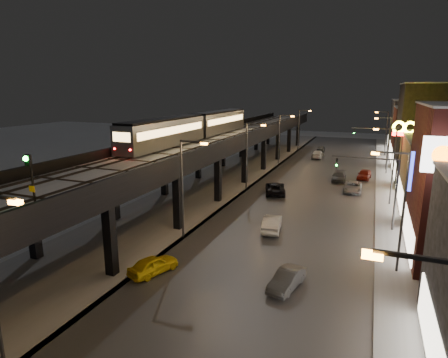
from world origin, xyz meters
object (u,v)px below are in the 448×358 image
(rail_signal, at_px, (30,172))
(car_mid_dark, at_px, (318,154))
(subway_train, at_px, (196,126))
(car_taxi, at_px, (153,265))
(car_mid_silver, at_px, (275,188))
(car_onc_dark, at_px, (353,187))
(car_onc_white, at_px, (339,177))
(car_far_white, at_px, (321,149))
(car_near_white, at_px, (272,224))
(car_onc_red, at_px, (364,175))
(sign_citgo, at_px, (439,178))
(car_onc_silver, at_px, (287,280))

(rail_signal, xyz_separation_m, car_mid_dark, (6.78, 60.69, -8.19))
(subway_train, height_order, car_mid_dark, subway_train)
(car_taxi, bearing_deg, subway_train, -51.00)
(subway_train, bearing_deg, car_mid_silver, -5.83)
(subway_train, bearing_deg, car_onc_dark, 8.98)
(car_onc_white, bearing_deg, car_mid_silver, -126.66)
(car_far_white, relative_size, car_onc_white, 0.83)
(car_taxi, bearing_deg, car_near_white, -97.15)
(car_onc_white, xyz_separation_m, car_onc_red, (3.40, 2.80, 0.05))
(car_onc_red, bearing_deg, car_near_white, -99.66)
(car_taxi, distance_m, car_onc_red, 39.74)
(subway_train, height_order, car_near_white, subway_train)
(subway_train, bearing_deg, car_mid_dark, 64.51)
(car_mid_silver, relative_size, car_onc_dark, 1.11)
(sign_citgo, bearing_deg, rail_signal, -151.18)
(car_far_white, bearing_deg, car_mid_silver, 87.10)
(car_mid_silver, height_order, car_onc_red, car_mid_silver)
(car_taxi, xyz_separation_m, sign_citgo, (18.07, 4.01, 7.29))
(car_near_white, height_order, car_onc_dark, car_near_white)
(rail_signal, distance_m, car_far_white, 69.82)
(rail_signal, xyz_separation_m, car_onc_silver, (12.06, 8.83, -8.29))
(rail_signal, xyz_separation_m, car_onc_red, (15.92, 44.74, -8.21))
(subway_train, xyz_separation_m, rail_signal, (6.40, -33.05, 0.67))
(subway_train, height_order, sign_citgo, sign_citgo)
(car_mid_dark, xyz_separation_m, car_onc_dark, (7.97, -24.29, -0.07))
(rail_signal, xyz_separation_m, car_far_white, (6.29, 69.05, -8.27))
(car_taxi, relative_size, car_far_white, 1.01)
(car_onc_dark, bearing_deg, car_taxi, -113.31)
(car_mid_silver, bearing_deg, car_onc_red, -144.74)
(car_onc_red, bearing_deg, sign_citgo, -75.52)
(car_onc_dark, xyz_separation_m, car_onc_red, (1.16, 8.34, 0.06))
(car_far_white, height_order, car_onc_silver, car_far_white)
(car_onc_white, bearing_deg, car_far_white, 101.26)
(car_mid_dark, bearing_deg, rail_signal, 83.44)
(car_taxi, height_order, car_onc_red, car_onc_red)
(sign_citgo, bearing_deg, car_mid_silver, 126.46)
(car_mid_silver, relative_size, sign_citgo, 0.51)
(rail_signal, bearing_deg, sign_citgo, 28.82)
(car_far_white, distance_m, car_onc_silver, 60.49)
(car_near_white, distance_m, sign_citgo, 16.03)
(car_taxi, height_order, car_onc_silver, car_taxi)
(car_far_white, relative_size, car_onc_silver, 1.00)
(car_near_white, height_order, car_onc_red, car_near_white)
(car_mid_silver, bearing_deg, car_onc_white, -140.67)
(rail_signal, height_order, car_onc_dark, rail_signal)
(subway_train, relative_size, car_onc_red, 7.93)
(car_mid_silver, bearing_deg, car_mid_dark, -108.32)
(rail_signal, xyz_separation_m, car_onc_dark, (14.75, 36.40, -8.26))
(car_onc_dark, bearing_deg, car_onc_red, 81.55)
(rail_signal, distance_m, car_mid_silver, 33.33)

